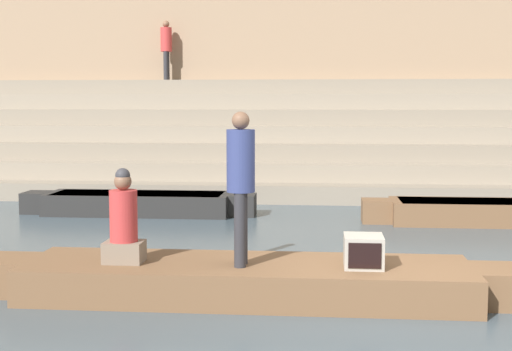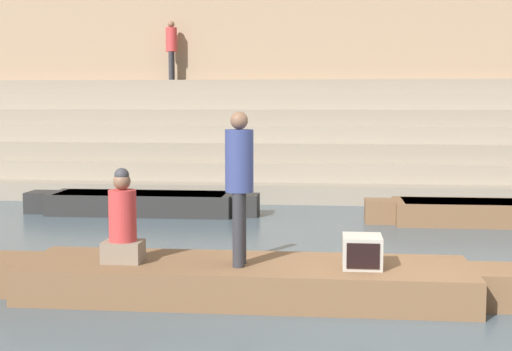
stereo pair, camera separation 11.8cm
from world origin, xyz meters
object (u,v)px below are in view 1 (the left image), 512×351
at_px(tv_set, 363,251).
at_px(person_on_steps, 166,46).
at_px(rowboat_main, 246,279).
at_px(moored_boat_shore, 497,212).
at_px(person_rowing, 124,224).
at_px(person_standing, 241,177).
at_px(moored_boat_distant, 138,203).
at_px(mooring_post, 240,223).

height_order(tv_set, person_on_steps, person_on_steps).
height_order(rowboat_main, moored_boat_shore, moored_boat_shore).
xyz_separation_m(person_rowing, moored_boat_shore, (5.59, 5.58, -0.64)).
xyz_separation_m(rowboat_main, person_rowing, (-1.43, -0.10, 0.64)).
bearing_deg(moored_boat_shore, tv_set, -114.41).
xyz_separation_m(rowboat_main, person_on_steps, (-3.61, 12.26, 3.67)).
relative_size(person_rowing, moored_boat_shore, 0.22).
xyz_separation_m(person_standing, person_rowing, (-1.38, 0.03, -0.57)).
height_order(tv_set, moored_boat_shore, tv_set).
xyz_separation_m(tv_set, moored_boat_distant, (-4.20, 6.11, -0.37)).
bearing_deg(mooring_post, person_on_steps, 107.81).
relative_size(tv_set, moored_boat_shore, 0.10).
height_order(rowboat_main, moored_boat_distant, moored_boat_distant).
height_order(moored_boat_distant, person_on_steps, person_on_steps).
xyz_separation_m(person_standing, tv_set, (1.39, 0.05, -0.84)).
distance_m(person_standing, moored_boat_shore, 7.12).
relative_size(rowboat_main, person_rowing, 6.01).
height_order(tv_set, mooring_post, mooring_post).
bearing_deg(person_standing, moored_boat_shore, 64.58).
xyz_separation_m(person_standing, mooring_post, (-0.26, 2.15, -0.90)).
xyz_separation_m(moored_boat_distant, mooring_post, (2.54, -4.01, 0.30)).
xyz_separation_m(person_standing, moored_boat_shore, (4.21, 5.62, -1.21)).
bearing_deg(tv_set, mooring_post, 129.95).
xyz_separation_m(moored_boat_distant, person_on_steps, (-0.75, 6.24, 3.66)).
xyz_separation_m(rowboat_main, moored_boat_shore, (4.16, 5.48, 0.01)).
bearing_deg(person_rowing, mooring_post, 75.78).
xyz_separation_m(moored_boat_shore, person_on_steps, (-7.77, 6.78, 3.66)).
distance_m(person_rowing, tv_set, 2.78).
xyz_separation_m(person_rowing, mooring_post, (1.11, 2.12, -0.33)).
bearing_deg(rowboat_main, person_rowing, -177.19).
relative_size(person_rowing, person_on_steps, 0.66).
bearing_deg(tv_set, moored_boat_distant, 126.21).
bearing_deg(rowboat_main, moored_boat_shore, 51.39).
xyz_separation_m(person_standing, moored_boat_distant, (-2.81, 6.16, -1.21)).
height_order(person_rowing, mooring_post, person_rowing).
bearing_deg(person_on_steps, tv_set, -80.05).
bearing_deg(moored_boat_distant, mooring_post, -57.96).
distance_m(rowboat_main, person_rowing, 1.57).
relative_size(moored_boat_shore, mooring_post, 4.74).
bearing_deg(person_rowing, moored_boat_distant, 116.67).
bearing_deg(mooring_post, moored_boat_shore, 37.77).
bearing_deg(mooring_post, person_rowing, -117.73).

